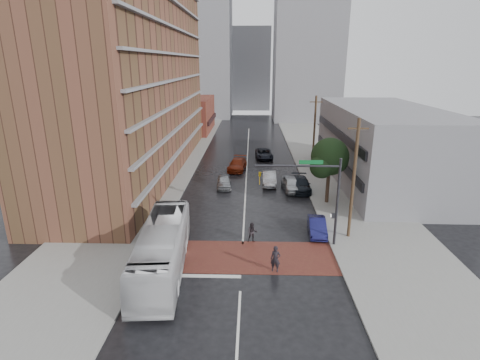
# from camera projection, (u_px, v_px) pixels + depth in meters

# --- Properties ---
(ground) EXTENTS (160.00, 160.00, 0.00)m
(ground) POSITION_uv_depth(u_px,v_px,m) (242.00, 260.00, 27.80)
(ground) COLOR black
(ground) RESTS_ON ground
(crosswalk) EXTENTS (14.00, 5.00, 0.02)m
(crosswalk) POSITION_uv_depth(u_px,v_px,m) (242.00, 256.00, 28.27)
(crosswalk) COLOR brown
(crosswalk) RESTS_ON ground
(sidewalk_west) EXTENTS (9.00, 90.00, 0.15)m
(sidewalk_west) POSITION_uv_depth(u_px,v_px,m) (164.00, 167.00, 51.95)
(sidewalk_west) COLOR gray
(sidewalk_west) RESTS_ON ground
(sidewalk_east) EXTENTS (9.00, 90.00, 0.15)m
(sidewalk_east) POSITION_uv_depth(u_px,v_px,m) (331.00, 169.00, 51.26)
(sidewalk_east) COLOR gray
(sidewalk_east) RESTS_ON ground
(apartment_block) EXTENTS (10.00, 44.00, 28.00)m
(apartment_block) POSITION_uv_depth(u_px,v_px,m) (136.00, 63.00, 46.89)
(apartment_block) COLOR brown
(apartment_block) RESTS_ON ground
(storefront_west) EXTENTS (8.00, 16.00, 7.00)m
(storefront_west) POSITION_uv_depth(u_px,v_px,m) (192.00, 115.00, 78.58)
(storefront_west) COLOR brown
(storefront_west) RESTS_ON ground
(building_east) EXTENTS (11.00, 26.00, 9.00)m
(building_east) POSITION_uv_depth(u_px,v_px,m) (383.00, 145.00, 45.01)
(building_east) COLOR gray
(building_east) RESTS_ON ground
(distant_tower_west) EXTENTS (18.00, 16.00, 32.00)m
(distant_tower_west) POSITION_uv_depth(u_px,v_px,m) (197.00, 54.00, 97.75)
(distant_tower_west) COLOR gray
(distant_tower_west) RESTS_ON ground
(distant_tower_east) EXTENTS (16.00, 14.00, 36.00)m
(distant_tower_east) POSITION_uv_depth(u_px,v_px,m) (308.00, 45.00, 90.58)
(distant_tower_east) COLOR gray
(distant_tower_east) RESTS_ON ground
(distant_tower_center) EXTENTS (12.00, 10.00, 24.00)m
(distant_tower_center) POSITION_uv_depth(u_px,v_px,m) (250.00, 69.00, 114.74)
(distant_tower_center) COLOR gray
(distant_tower_center) RESTS_ON ground
(street_tree) EXTENTS (4.20, 4.10, 6.90)m
(street_tree) POSITION_uv_depth(u_px,v_px,m) (330.00, 159.00, 37.59)
(street_tree) COLOR #332319
(street_tree) RESTS_ON ground
(signal_mast) EXTENTS (6.50, 0.30, 7.20)m
(signal_mast) POSITION_uv_depth(u_px,v_px,m) (319.00, 190.00, 28.58)
(signal_mast) COLOR #2D2D33
(signal_mast) RESTS_ON ground
(utility_pole_near) EXTENTS (1.60, 0.26, 10.00)m
(utility_pole_near) POSITION_uv_depth(u_px,v_px,m) (354.00, 179.00, 29.80)
(utility_pole_near) COLOR #473321
(utility_pole_near) RESTS_ON ground
(utility_pole_far) EXTENTS (1.60, 0.26, 10.00)m
(utility_pole_far) POSITION_uv_depth(u_px,v_px,m) (314.00, 134.00, 48.86)
(utility_pole_far) COLOR #473321
(utility_pole_far) RESTS_ON ground
(transit_bus) EXTENTS (3.79, 12.22, 3.35)m
(transit_bus) POSITION_uv_depth(u_px,v_px,m) (162.00, 248.00, 26.00)
(transit_bus) COLOR silver
(transit_bus) RESTS_ON ground
(pedestrian_a) EXTENTS (0.79, 0.60, 1.92)m
(pedestrian_a) POSITION_uv_depth(u_px,v_px,m) (275.00, 259.00, 26.01)
(pedestrian_a) COLOR black
(pedestrian_a) RESTS_ON ground
(pedestrian_b) EXTENTS (0.84, 0.67, 1.66)m
(pedestrian_b) POSITION_uv_depth(u_px,v_px,m) (252.00, 232.00, 30.39)
(pedestrian_b) COLOR black
(pedestrian_b) RESTS_ON ground
(car_travel_a) EXTENTS (1.94, 4.24, 1.41)m
(car_travel_a) POSITION_uv_depth(u_px,v_px,m) (224.00, 182.00, 43.72)
(car_travel_a) COLOR #989CA0
(car_travel_a) RESTS_ON ground
(car_travel_b) EXTENTS (1.66, 4.59, 1.51)m
(car_travel_b) POSITION_uv_depth(u_px,v_px,m) (269.00, 178.00, 44.77)
(car_travel_b) COLOR #A7A9AE
(car_travel_b) RESTS_ON ground
(car_travel_c) EXTENTS (2.80, 5.51, 1.53)m
(car_travel_c) POSITION_uv_depth(u_px,v_px,m) (237.00, 164.00, 50.85)
(car_travel_c) COLOR maroon
(car_travel_c) RESTS_ON ground
(suv_travel) EXTENTS (2.73, 5.43, 1.47)m
(suv_travel) POSITION_uv_depth(u_px,v_px,m) (264.00, 154.00, 56.87)
(suv_travel) COLOR black
(suv_travel) RESTS_ON ground
(car_parked_near) EXTENTS (1.68, 4.13, 1.33)m
(car_parked_near) POSITION_uv_depth(u_px,v_px,m) (317.00, 226.00, 31.89)
(car_parked_near) COLOR #15164C
(car_parked_near) RESTS_ON ground
(car_parked_mid) EXTENTS (2.14, 5.08, 1.46)m
(car_parked_mid) POSITION_uv_depth(u_px,v_px,m) (301.00, 184.00, 42.64)
(car_parked_mid) COLOR black
(car_parked_mid) RESTS_ON ground
(car_parked_far) EXTENTS (2.29, 4.71, 1.55)m
(car_parked_far) POSITION_uv_depth(u_px,v_px,m) (291.00, 184.00, 42.66)
(car_parked_far) COLOR #B1B6B9
(car_parked_far) RESTS_ON ground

